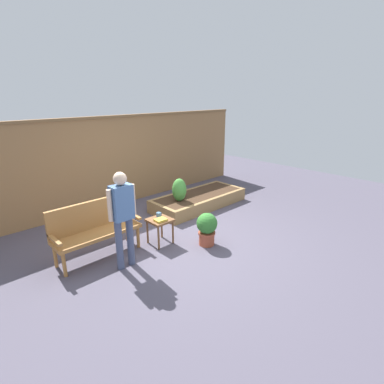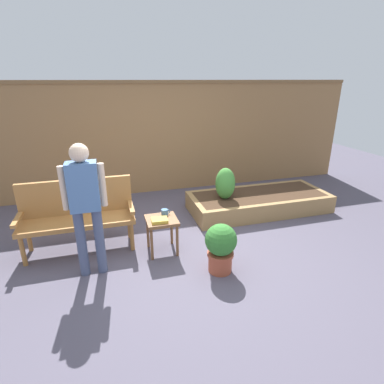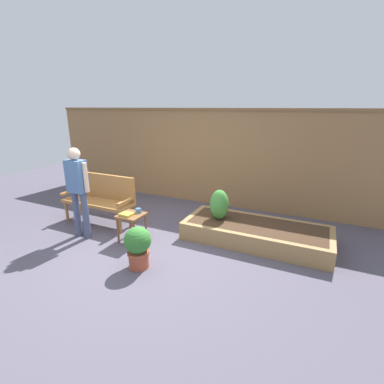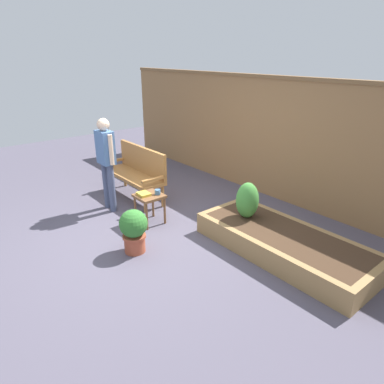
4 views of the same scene
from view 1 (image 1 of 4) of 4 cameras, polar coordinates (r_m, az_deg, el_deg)
ground_plane at (r=5.75m, az=-1.96°, el=-9.20°), size 14.00×14.00×0.00m
fence_back at (r=7.42m, az=-15.68°, el=5.45°), size 8.40×0.14×2.16m
garden_bench at (r=5.31m, az=-18.00°, el=-6.05°), size 1.44×0.48×0.94m
side_table at (r=5.52m, az=-6.11°, el=-5.93°), size 0.40×0.40×0.48m
cup_on_table at (r=5.59m, az=-6.32°, el=-4.25°), size 0.12×0.09×0.08m
book_on_table at (r=5.41m, az=-5.99°, el=-5.28°), size 0.21×0.18×0.04m
potted_boxwood at (r=5.47m, az=2.83°, el=-6.72°), size 0.38×0.38×0.61m
raised_planter_bed at (r=7.39m, az=1.30°, el=-1.51°), size 2.40×1.00×0.30m
shrub_near_bench at (r=6.81m, az=-2.42°, el=0.41°), size 0.32×0.32×0.53m
person_by_bench at (r=4.68m, az=-13.03°, el=-3.73°), size 0.47×0.20×1.56m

